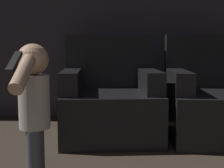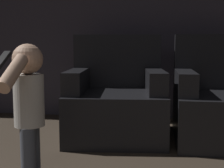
{
  "view_description": "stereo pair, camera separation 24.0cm",
  "coord_description": "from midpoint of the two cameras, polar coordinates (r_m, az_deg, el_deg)",
  "views": [
    {
      "loc": [
        0.14,
        0.74,
        0.85
      ],
      "look_at": [
        0.04,
        3.12,
        0.57
      ],
      "focal_mm": 50.0,
      "sensor_mm": 36.0,
      "label": 1
    },
    {
      "loc": [
        0.38,
        0.76,
        0.85
      ],
      "look_at": [
        0.04,
        3.12,
        0.57
      ],
      "focal_mm": 50.0,
      "sensor_mm": 36.0,
      "label": 2
    }
  ],
  "objects": [
    {
      "name": "person_toddler",
      "position": [
        2.01,
        -17.47,
        -3.16
      ],
      "size": [
        0.19,
        0.6,
        0.87
      ],
      "rotation": [
        0.0,
        0.0,
        1.7
      ],
      "color": "#474C56",
      "rests_on": "ground_plane"
    },
    {
      "name": "armchair_left",
      "position": [
        2.99,
        -2.63,
        -3.26
      ],
      "size": [
        0.97,
        0.98,
        0.98
      ],
      "rotation": [
        0.0,
        0.0,
        0.1
      ],
      "color": "black",
      "rests_on": "ground_plane"
    },
    {
      "name": "armchair_right",
      "position": [
        3.07,
        16.36,
        -3.28
      ],
      "size": [
        0.89,
        0.9,
        0.98
      ],
      "rotation": [
        0.0,
        0.0,
        -0.0
      ],
      "color": "black",
      "rests_on": "ground_plane"
    },
    {
      "name": "wall_back",
      "position": [
        3.79,
        -1.44,
        13.61
      ],
      "size": [
        8.4,
        0.05,
        2.6
      ],
      "color": "#3D3842",
      "rests_on": "ground_plane"
    }
  ]
}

